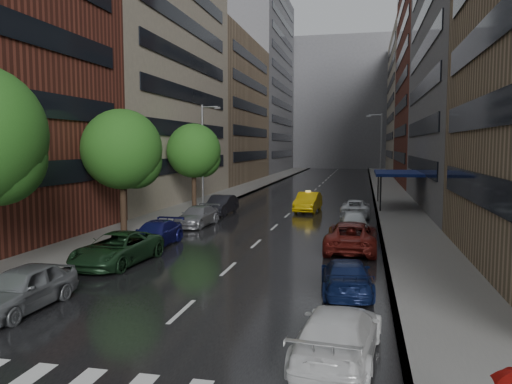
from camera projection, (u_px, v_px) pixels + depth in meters
ground at (128, 361)px, 13.08m from camera, size 220.00×220.00×0.00m
road at (314, 191)px, 61.74m from camera, size 14.00×140.00×0.01m
sidewalk_left at (243, 189)px, 63.63m from camera, size 4.00×140.00×0.15m
sidewalk_right at (389, 192)px, 59.84m from camera, size 4.00×140.00×0.15m
buildings_left at (217, 74)px, 71.96m from camera, size 8.00×108.00×38.00m
buildings_right at (438, 72)px, 63.71m from camera, size 8.05×109.10×36.00m
building_far at (341, 104)px, 126.43m from camera, size 40.00×14.00×32.00m
tree_mid at (122, 150)px, 30.65m from camera, size 4.94×4.94×7.88m
tree_far at (194, 151)px, 43.57m from camera, size 4.74×4.74×7.55m
taxi at (308, 202)px, 42.65m from camera, size 2.08×5.08×1.64m
parked_cars_left at (158, 232)px, 28.28m from camera, size 2.91×29.04×1.57m
parked_cars_right at (351, 238)px, 26.39m from camera, size 2.74×32.45×1.60m
street_lamp_left at (203, 154)px, 43.45m from camera, size 1.74×0.22×9.00m
street_lamp_right at (380, 152)px, 54.80m from camera, size 1.74×0.22×9.00m
awning at (398, 173)px, 44.96m from camera, size 4.00×8.00×3.12m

